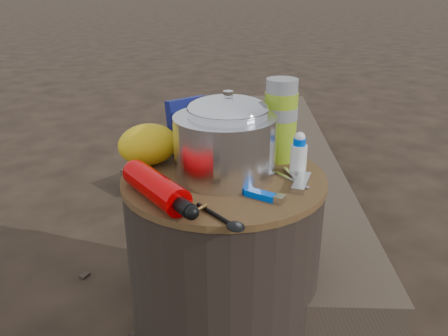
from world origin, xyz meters
name	(u,v)px	position (x,y,z in m)	size (l,w,h in m)	color
ground	(224,323)	(0.00, 0.00, 0.00)	(60.00, 60.00, 0.00)	black
stump	(224,255)	(0.00, 0.00, 0.23)	(0.50, 0.50, 0.46)	black
log_main	(291,170)	(0.68, 0.69, 0.09)	(0.36, 2.14, 0.18)	#403328
log_small	(222,153)	(0.53, 1.13, 0.05)	(0.21, 1.15, 0.10)	#403328
foil_windscreen	(225,146)	(0.00, 0.00, 0.54)	(0.25, 0.25, 0.15)	silver
camping_pot	(228,135)	(0.02, 0.02, 0.56)	(0.19, 0.19, 0.19)	silver
fuel_bottle	(156,187)	(-0.19, -0.06, 0.49)	(0.06, 0.26, 0.06)	#CE0002
thermos	(280,121)	(0.18, 0.04, 0.57)	(0.09, 0.09, 0.21)	#88AE1E
travel_mug	(223,126)	(0.09, 0.19, 0.52)	(0.09, 0.09, 0.13)	black
stuff_sack	(148,144)	(-0.14, 0.16, 0.51)	(0.16, 0.13, 0.11)	gold
food_pouch	(189,126)	(-0.01, 0.20, 0.54)	(0.12, 0.03, 0.15)	#0D1359
lighter	(261,195)	(0.02, -0.15, 0.47)	(0.02, 0.09, 0.02)	blue
multitool	(301,183)	(0.14, -0.13, 0.47)	(0.03, 0.10, 0.01)	silver
pot_grabber	(292,179)	(0.13, -0.10, 0.47)	(0.03, 0.11, 0.01)	silver
spork	(215,214)	(-0.11, -0.18, 0.47)	(0.03, 0.14, 0.01)	black
squeeze_bottle	(299,156)	(0.17, -0.07, 0.51)	(0.04, 0.04, 0.10)	silver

